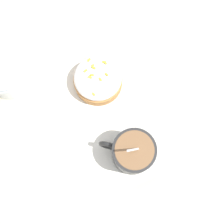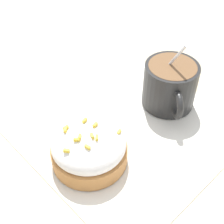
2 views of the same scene
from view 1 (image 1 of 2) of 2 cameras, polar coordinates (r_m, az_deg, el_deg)
The scene contains 5 objects.
ground_plane at distance 0.64m, azimuth 0.81°, elevation -0.65°, with size 3.00×3.00×0.00m, color #C6B793.
paper_napkin at distance 0.64m, azimuth 0.81°, elevation -0.62°, with size 0.30×0.30×0.00m.
coffee_cup at distance 0.59m, azimuth 3.79°, elevation -7.27°, with size 0.09×0.09×0.11m.
frosted_pastry at distance 0.64m, azimuth -2.35°, elevation 6.17°, with size 0.10×0.10×0.06m.
sugar_bowl at distance 0.67m, azimuth -18.99°, elevation 6.27°, with size 0.08×0.08×0.07m.
Camera 1 is at (0.12, -0.08, 0.63)m, focal length 50.00 mm.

